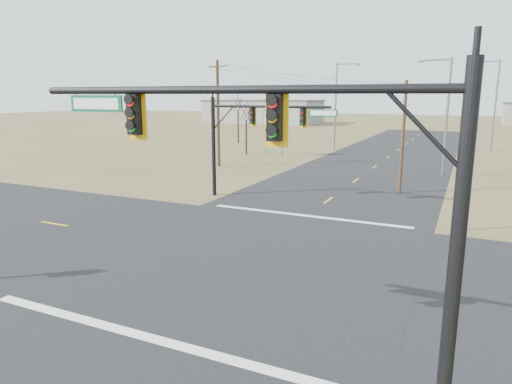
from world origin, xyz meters
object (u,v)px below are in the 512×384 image
Objects in this scene: mast_arm_far at (253,126)px; streetlight_b at (494,101)px; pedestal_signal_ne at (462,178)px; bare_tree_a at (246,111)px; utility_pole_far at (218,112)px; highway_sign at (274,123)px; mast_arm_near at (292,158)px; bare_tree_b at (238,102)px; streetlight_a at (445,111)px; utility_pole_near at (403,135)px; streetlight_c at (338,102)px.

streetlight_b is (15.27, 36.88, 1.35)m from mast_arm_far.
bare_tree_a reaches higher than pedestal_signal_ne.
utility_pole_far is 9.84m from highway_sign.
utility_pole_far is at bearing 118.86° from mast_arm_near.
mast_arm_far is 37.34m from bare_tree_b.
streetlight_a reaches higher than highway_sign.
mast_arm_far is 0.79× the size of streetlight_b.
utility_pole_near reaches higher than highway_sign.
mast_arm_near is 1.08× the size of utility_pole_far.
streetlight_a is at bearing -92.70° from streetlight_b.
pedestal_signal_ne is at bearing -48.67° from bare_tree_b.
mast_arm_near is 57.40m from bare_tree_b.
pedestal_signal_ne is at bearing 73.88° from mast_arm_near.
streetlight_b is 1.75× the size of bare_tree_a.
pedestal_signal_ne is 0.60× the size of bare_tree_a.
mast_arm_far reaches higher than pedestal_signal_ne.
streetlight_c is at bearing 65.33° from highway_sign.
highway_sign is 0.48× the size of streetlight_c.
utility_pole_far is at bearing -165.60° from streetlight_a.
highway_sign is 3.86m from bare_tree_a.
bare_tree_b is (-10.49, 11.21, 2.24)m from highway_sign.
streetlight_c is at bearing 115.07° from utility_pole_near.
streetlight_c reaches higher than bare_tree_b.
streetlight_a is (18.41, -6.62, 1.86)m from highway_sign.
highway_sign is at bearing -0.29° from bare_tree_a.
mast_arm_far reaches higher than highway_sign.
streetlight_a is (1.47, 32.60, 0.08)m from mast_arm_near.
pedestal_signal_ne is at bearing -45.97° from highway_sign.
pedestal_signal_ne is at bearing -64.60° from utility_pole_near.
streetlight_b is at bearing 30.19° from bare_tree_a.
mast_arm_far is 13.20m from pedestal_signal_ne.
mast_arm_near is 2.90× the size of pedestal_signal_ne.
mast_arm_near is at bearing -61.45° from bare_tree_b.
bare_tree_b is (-8.51, 20.73, 0.71)m from utility_pole_far.
pedestal_signal_ne is 26.64m from utility_pole_far.
mast_arm_near is 1.01× the size of streetlight_c.
mast_arm_near is 0.99× the size of streetlight_b.
streetlight_c is at bearing 119.33° from mast_arm_far.
mast_arm_far is 0.88× the size of streetlight_a.
mast_arm_near is 1.26× the size of mast_arm_far.
bare_tree_a is 0.85× the size of bare_tree_b.
bare_tree_a is (-19.90, 15.27, 0.88)m from utility_pole_near.
streetlight_a is 33.95m from bare_tree_b.
utility_pole_near is 1.06× the size of bare_tree_b.
utility_pole_far is at bearing -98.16° from highway_sign.
mast_arm_near is at bearing -63.07° from highway_sign.
bare_tree_a is at bearing 114.04° from mast_arm_near.
streetlight_b reaches higher than streetlight_a.
streetlight_a is at bearing 100.07° from pedestal_signal_ne.
mast_arm_far is at bearing -62.58° from bare_tree_a.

